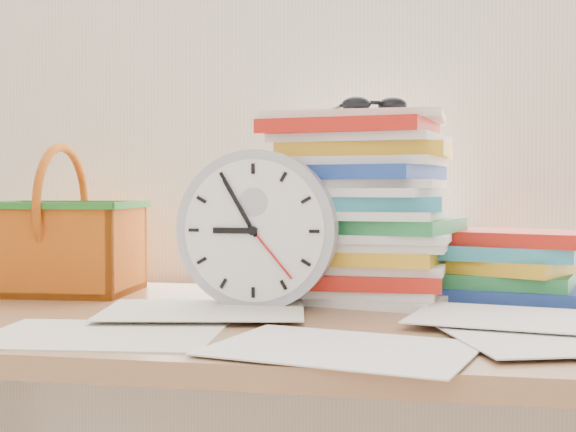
% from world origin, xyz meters
% --- Properties ---
extents(curtain, '(2.40, 0.01, 2.50)m').
position_xyz_m(curtain, '(0.00, 1.98, 1.30)').
color(curtain, white).
rests_on(curtain, room_shell).
extents(desk, '(1.40, 0.70, 0.75)m').
position_xyz_m(desk, '(0.00, 1.60, 0.68)').
color(desk, '#946945').
rests_on(desk, ground).
extents(paper_stack, '(0.35, 0.30, 0.32)m').
position_xyz_m(paper_stack, '(0.14, 1.78, 0.91)').
color(paper_stack, white).
rests_on(paper_stack, desk).
extents(clock, '(0.25, 0.05, 0.25)m').
position_xyz_m(clock, '(-0.01, 1.64, 0.88)').
color(clock, '#A7A9B7').
rests_on(clock, desk).
extents(sunglasses, '(0.16, 0.15, 0.03)m').
position_xyz_m(sunglasses, '(0.16, 1.77, 1.08)').
color(sunglasses, black).
rests_on(sunglasses, paper_stack).
extents(book_stack, '(0.33, 0.29, 0.12)m').
position_xyz_m(book_stack, '(0.39, 1.84, 0.81)').
color(book_stack, white).
rests_on(book_stack, desk).
extents(basket, '(0.28, 0.22, 0.27)m').
position_xyz_m(basket, '(-0.41, 1.77, 0.88)').
color(basket, orange).
rests_on(basket, desk).
extents(scattered_papers, '(1.26, 0.42, 0.02)m').
position_xyz_m(scattered_papers, '(0.00, 1.60, 0.76)').
color(scattered_papers, white).
rests_on(scattered_papers, desk).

